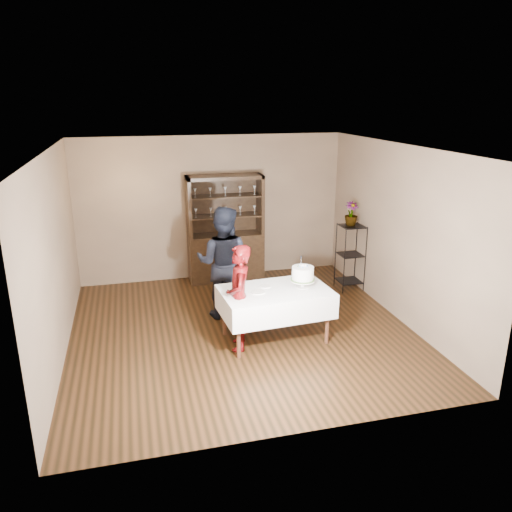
{
  "coord_description": "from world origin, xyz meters",
  "views": [
    {
      "loc": [
        -1.48,
        -6.66,
        3.37
      ],
      "look_at": [
        0.25,
        0.1,
        1.13
      ],
      "focal_mm": 35.0,
      "sensor_mm": 36.0,
      "label": 1
    }
  ],
  "objects_px": {
    "plant_etagere": "(350,255)",
    "cake": "(303,275)",
    "man": "(223,263)",
    "cake_table": "(275,302)",
    "woman": "(239,298)",
    "china_hutch": "(226,246)",
    "potted_plant": "(351,214)"
  },
  "relations": [
    {
      "from": "man",
      "to": "cake",
      "type": "bearing_deg",
      "value": 158.41
    },
    {
      "from": "plant_etagere",
      "to": "china_hutch",
      "type": "bearing_deg",
      "value": 153.17
    },
    {
      "from": "man",
      "to": "cake",
      "type": "relative_size",
      "value": 3.72
    },
    {
      "from": "china_hutch",
      "to": "potted_plant",
      "type": "distance_m",
      "value": 2.42
    },
    {
      "from": "cake_table",
      "to": "cake",
      "type": "height_order",
      "value": "cake"
    },
    {
      "from": "china_hutch",
      "to": "plant_etagere",
      "type": "xyz_separation_m",
      "value": [
        2.08,
        -1.05,
        -0.01
      ]
    },
    {
      "from": "china_hutch",
      "to": "plant_etagere",
      "type": "height_order",
      "value": "china_hutch"
    },
    {
      "from": "woman",
      "to": "potted_plant",
      "type": "height_order",
      "value": "potted_plant"
    },
    {
      "from": "plant_etagere",
      "to": "potted_plant",
      "type": "distance_m",
      "value": 0.75
    },
    {
      "from": "man",
      "to": "potted_plant",
      "type": "bearing_deg",
      "value": -141.33
    },
    {
      "from": "cake_table",
      "to": "man",
      "type": "height_order",
      "value": "man"
    },
    {
      "from": "cake_table",
      "to": "woman",
      "type": "height_order",
      "value": "woman"
    },
    {
      "from": "potted_plant",
      "to": "plant_etagere",
      "type": "bearing_deg",
      "value": -65.4
    },
    {
      "from": "china_hutch",
      "to": "cake_table",
      "type": "height_order",
      "value": "china_hutch"
    },
    {
      "from": "woman",
      "to": "man",
      "type": "height_order",
      "value": "man"
    },
    {
      "from": "china_hutch",
      "to": "man",
      "type": "height_order",
      "value": "china_hutch"
    },
    {
      "from": "plant_etagere",
      "to": "cake",
      "type": "xyz_separation_m",
      "value": [
        -1.47,
        -1.58,
        0.31
      ]
    },
    {
      "from": "woman",
      "to": "plant_etagere",
      "type": "bearing_deg",
      "value": 135.33
    },
    {
      "from": "plant_etagere",
      "to": "cake_table",
      "type": "relative_size",
      "value": 0.75
    },
    {
      "from": "china_hutch",
      "to": "woman",
      "type": "bearing_deg",
      "value": -97.15
    },
    {
      "from": "cake",
      "to": "potted_plant",
      "type": "relative_size",
      "value": 1.15
    },
    {
      "from": "cake_table",
      "to": "woman",
      "type": "bearing_deg",
      "value": -168.5
    },
    {
      "from": "cake",
      "to": "potted_plant",
      "type": "bearing_deg",
      "value": 47.89
    },
    {
      "from": "cake",
      "to": "cake_table",
      "type": "bearing_deg",
      "value": -179.86
    },
    {
      "from": "cake_table",
      "to": "potted_plant",
      "type": "distance_m",
      "value": 2.59
    },
    {
      "from": "china_hutch",
      "to": "cake_table",
      "type": "relative_size",
      "value": 1.25
    },
    {
      "from": "plant_etagere",
      "to": "potted_plant",
      "type": "height_order",
      "value": "potted_plant"
    },
    {
      "from": "plant_etagere",
      "to": "man",
      "type": "relative_size",
      "value": 0.67
    },
    {
      "from": "china_hutch",
      "to": "cake",
      "type": "height_order",
      "value": "china_hutch"
    },
    {
      "from": "china_hutch",
      "to": "woman",
      "type": "xyz_separation_m",
      "value": [
        -0.34,
        -2.75,
        0.08
      ]
    },
    {
      "from": "plant_etagere",
      "to": "cake",
      "type": "bearing_deg",
      "value": -132.97
    },
    {
      "from": "man",
      "to": "cake",
      "type": "distance_m",
      "value": 1.38
    }
  ]
}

